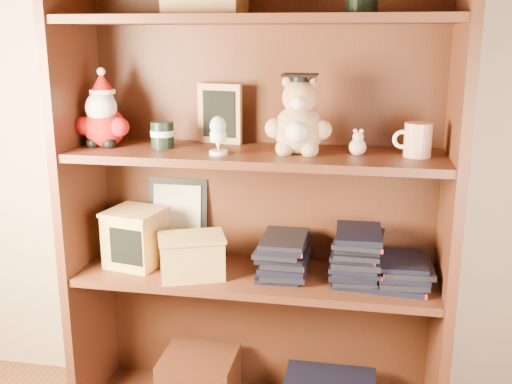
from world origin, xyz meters
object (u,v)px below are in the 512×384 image
bookcase (258,200)px  teacher_mug (417,140)px  treats_box (136,237)px  grad_teddy_bear (299,123)px

bookcase → teacher_mug: size_ratio=14.25×
bookcase → treats_box: bookcase is taller
grad_teddy_bear → bookcase: bearing=156.6°
bookcase → teacher_mug: 0.53m
treats_box → grad_teddy_bear: bearing=-0.7°
grad_teddy_bear → treats_box: 0.67m
teacher_mug → grad_teddy_bear: bearing=-178.8°
grad_teddy_bear → treats_box: (-0.54, 0.01, -0.40)m
teacher_mug → bookcase: bearing=174.0°
grad_teddy_bear → treats_box: grad_teddy_bear is taller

